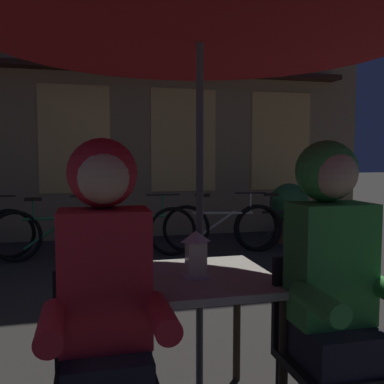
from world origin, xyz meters
TOP-DOWN VIEW (x-y plane):
  - cafe_table at (0.00, 0.00)m, footprint 0.72×0.72m
  - patio_umbrella at (0.00, 0.00)m, footprint 2.10×2.10m
  - lantern at (-0.03, -0.04)m, footprint 0.11×0.11m
  - chair_left at (-0.48, -0.37)m, footprint 0.40×0.40m
  - chair_right at (0.48, -0.37)m, footprint 0.40×0.40m
  - person_left_hooded at (-0.48, -0.43)m, footprint 0.45×0.56m
  - person_right_hooded at (0.48, -0.43)m, footprint 0.45×0.56m
  - shopfront_building at (-0.69, 5.40)m, footprint 10.00×0.93m
  - bicycle_third at (-0.90, 3.69)m, footprint 1.68×0.15m
  - bicycle_fourth at (0.06, 3.63)m, footprint 1.68×0.09m
  - bicycle_fifth at (1.31, 3.69)m, footprint 1.66×0.38m
  - bicycle_furthest at (2.29, 3.63)m, footprint 1.68×0.09m
  - potted_plant at (2.50, 4.06)m, footprint 0.60×0.60m

SIDE VIEW (x-z plane):
  - bicycle_third at x=-0.90m, z-range -0.07..0.77m
  - bicycle_fourth at x=0.06m, z-range -0.07..0.77m
  - bicycle_fifth at x=1.31m, z-range -0.07..0.77m
  - bicycle_furthest at x=2.29m, z-range -0.07..0.77m
  - chair_left at x=-0.48m, z-range 0.05..0.92m
  - chair_right at x=0.48m, z-range 0.05..0.92m
  - potted_plant at x=2.50m, z-range 0.08..1.00m
  - cafe_table at x=0.00m, z-range 0.27..1.01m
  - person_left_hooded at x=-0.48m, z-range 0.15..1.55m
  - person_right_hooded at x=0.48m, z-range 0.15..1.55m
  - lantern at x=-0.03m, z-range 0.75..0.98m
  - patio_umbrella at x=0.00m, z-range 0.90..3.21m
  - shopfront_building at x=-0.69m, z-range -0.01..6.19m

